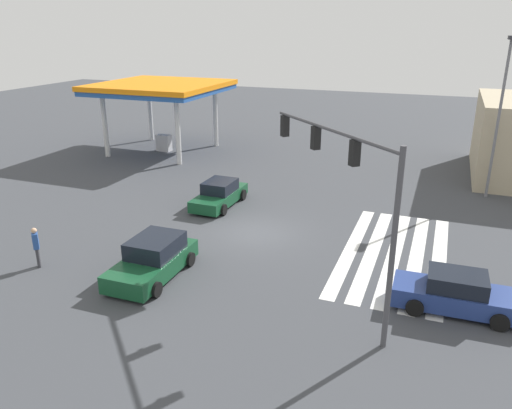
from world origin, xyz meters
name	(u,v)px	position (x,y,z in m)	size (l,w,h in m)	color
ground_plane	(256,233)	(0.00, 0.00, 0.00)	(111.36, 111.36, 0.00)	#3D3F44
crosswalk_markings	(394,254)	(0.00, -6.61, 0.00)	(9.94, 4.40, 0.01)	silver
traffic_signal_mast	(346,178)	(-5.19, -5.19, 4.89)	(5.42, 5.42, 6.53)	#47474C
car_0	(457,294)	(-3.97, -9.15, 0.67)	(1.99, 4.43, 1.45)	navy
car_1	(153,259)	(-5.53, 2.34, 0.72)	(4.42, 2.23, 1.57)	#144728
car_2	(219,194)	(3.03, 3.37, 0.64)	(4.34, 1.99, 1.41)	#144728
gas_station_canopy	(161,90)	(13.06, 12.94, 4.85)	(9.14, 9.14, 5.38)	#23519E
pedestrian	(36,245)	(-6.63, 7.27, 1.00)	(0.41, 0.41, 1.77)	#38383D
street_light_pole_a	(501,106)	(9.99, -10.78, 5.36)	(0.80, 0.36, 9.08)	slate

